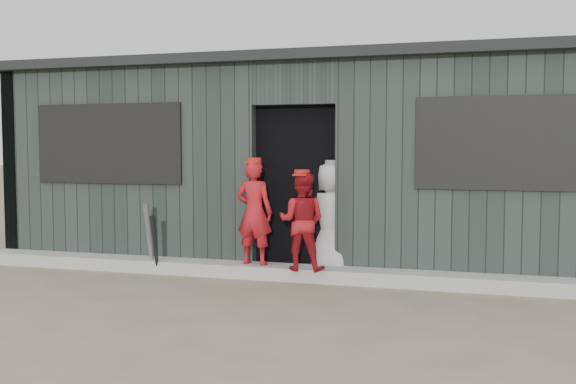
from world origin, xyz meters
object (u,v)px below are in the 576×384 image
(player_red_right, at_px, (302,221))
(dugout, at_px, (322,163))
(player_grey_back, at_px, (332,219))
(bat_mid, at_px, (150,237))
(player_red_left, at_px, (254,212))
(bat_right, at_px, (155,245))
(bat_left, at_px, (149,240))

(player_red_right, xyz_separation_m, dugout, (-0.21, 1.87, 0.59))
(player_grey_back, bearing_deg, bat_mid, 26.31)
(player_red_right, bearing_deg, player_red_left, -17.55)
(bat_right, bearing_deg, player_red_right, 1.17)
(bat_right, relative_size, dugout, 0.09)
(player_red_left, height_order, player_grey_back, player_red_left)
(bat_right, height_order, player_grey_back, player_grey_back)
(bat_mid, bearing_deg, bat_right, -42.17)
(player_red_left, bearing_deg, bat_right, 17.68)
(bat_left, height_order, player_grey_back, player_grey_back)
(bat_left, distance_m, player_red_left, 1.35)
(player_red_left, xyz_separation_m, dugout, (0.41, 1.68, 0.53))
(bat_left, xyz_separation_m, dugout, (1.71, 1.77, 0.89))
(player_red_left, distance_m, dugout, 1.81)
(player_grey_back, bearing_deg, bat_right, 30.45)
(bat_right, xyz_separation_m, player_grey_back, (2.00, 0.57, 0.31))
(player_red_left, xyz_separation_m, player_red_right, (0.62, -0.19, -0.06))
(bat_mid, height_order, player_red_left, player_red_left)
(bat_right, height_order, player_red_left, player_red_left)
(bat_left, xyz_separation_m, bat_right, (0.15, -0.13, -0.04))
(bat_mid, xyz_separation_m, bat_right, (0.14, -0.12, -0.07))
(bat_left, relative_size, bat_mid, 0.92)
(bat_left, distance_m, bat_mid, 0.03)
(bat_mid, bearing_deg, player_red_left, 4.40)
(bat_right, distance_m, player_grey_back, 2.10)
(bat_right, bearing_deg, dugout, 50.58)
(bat_mid, xyz_separation_m, player_grey_back, (2.14, 0.44, 0.24))
(bat_left, distance_m, player_grey_back, 2.21)
(player_red_right, height_order, player_grey_back, player_grey_back)
(bat_mid, xyz_separation_m, player_red_left, (1.29, 0.10, 0.33))
(bat_left, xyz_separation_m, bat_mid, (0.01, -0.01, 0.03))
(bat_right, distance_m, player_red_left, 1.24)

